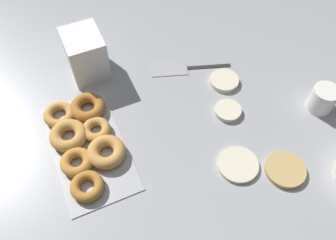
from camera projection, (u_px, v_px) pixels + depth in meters
ground_plane at (206, 122)px, 1.08m from camera, size 3.00×3.00×0.00m
pancake_0 at (238, 165)px, 0.99m from camera, size 0.11×0.11×0.01m
pancake_1 at (228, 111)px, 1.10m from camera, size 0.08×0.08×0.02m
pancake_2 at (224, 81)px, 1.17m from camera, size 0.10×0.10×0.02m
pancake_3 at (285, 170)px, 0.98m from camera, size 0.11×0.11×0.01m
donut_tray at (84, 139)px, 1.02m from camera, size 0.38×0.20×0.04m
container_stack at (86, 54)px, 1.15m from camera, size 0.14×0.12×0.15m
paper_cup at (323, 99)px, 1.08m from camera, size 0.08×0.08×0.08m
spatula at (178, 68)px, 1.21m from camera, size 0.12×0.27×0.01m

